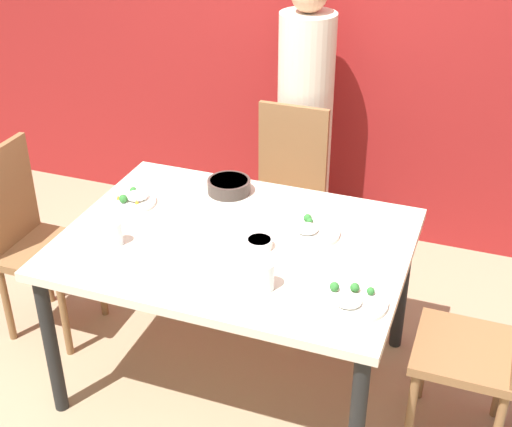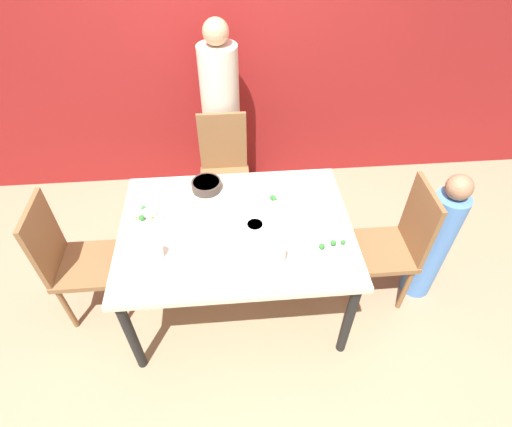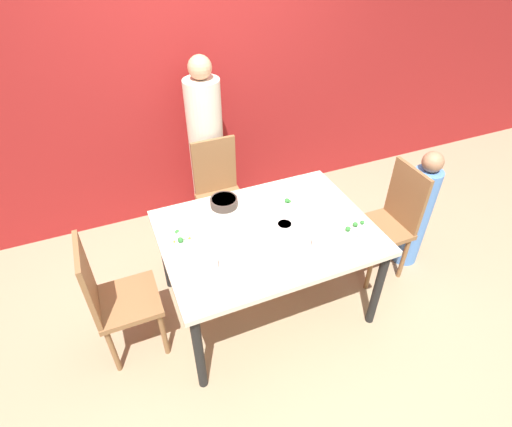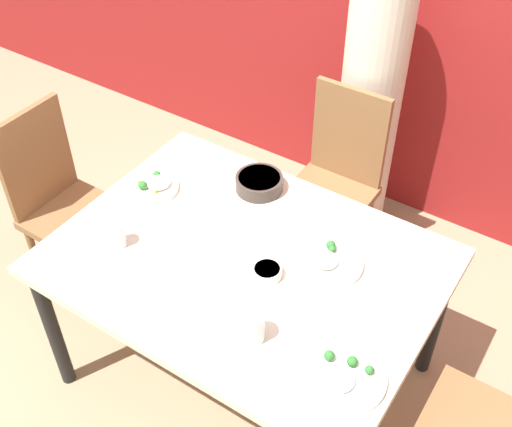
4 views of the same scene
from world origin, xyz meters
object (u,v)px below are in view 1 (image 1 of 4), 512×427
object	(u,v)px
chair_adult_spot	(286,192)
plate_rice_adult	(131,200)
person_adult	(304,132)
bowl_curry	(229,186)
chair_child_spot	(488,341)
glass_water_tall	(264,276)

from	to	relation	value
chair_adult_spot	plate_rice_adult	distance (m)	0.93
person_adult	plate_rice_adult	world-z (taller)	person_adult
chair_adult_spot	bowl_curry	xyz separation A→B (m)	(-0.12, -0.50, 0.26)
chair_adult_spot	person_adult	bearing A→B (deg)	90.00
chair_child_spot	person_adult	size ratio (longest dim) A/B	0.61
bowl_curry	person_adult	bearing A→B (deg)	81.55
person_adult	bowl_curry	size ratio (longest dim) A/B	7.89
chair_child_spot	plate_rice_adult	world-z (taller)	chair_child_spot
chair_adult_spot	glass_water_tall	bearing A→B (deg)	-76.17
plate_rice_adult	glass_water_tall	bearing A→B (deg)	-27.52
person_adult	bowl_curry	distance (m)	0.82
chair_adult_spot	plate_rice_adult	xyz separation A→B (m)	(-0.50, -0.75, 0.24)
chair_adult_spot	chair_child_spot	bearing A→B (deg)	-38.59
person_adult	bowl_curry	world-z (taller)	person_adult
person_adult	plate_rice_adult	distance (m)	1.18
chair_child_spot	chair_adult_spot	bearing A→B (deg)	-128.59
chair_child_spot	bowl_curry	bearing A→B (deg)	-107.65
person_adult	glass_water_tall	xyz separation A→B (m)	(0.29, -1.48, 0.06)
chair_child_spot	glass_water_tall	xyz separation A→B (m)	(-0.83, -0.27, 0.28)
person_adult	chair_adult_spot	bearing A→B (deg)	-90.00
chair_adult_spot	bowl_curry	bearing A→B (deg)	-103.70
person_adult	bowl_curry	xyz separation A→B (m)	(-0.12, -0.81, 0.04)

